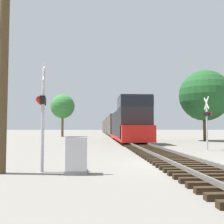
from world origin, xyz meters
name	(u,v)px	position (x,y,z in m)	size (l,w,h in m)	color
ground_plane	(180,164)	(0.00, 0.00, 0.00)	(400.00, 400.00, 0.00)	slate
rail_track_bed	(180,161)	(0.00, 0.00, 0.14)	(2.60, 160.00, 0.31)	black
freight_train	(112,126)	(0.00, 51.67, 2.07)	(3.05, 82.52, 4.66)	#232326
crossing_signal_near	(42,105)	(-5.69, -1.72, 2.42)	(0.44, 1.01, 3.97)	#B7B7BC
crossing_signal_far	(207,117)	(4.28, 6.98, 2.40)	(0.37, 1.01, 3.85)	#B7B7BC
relay_cabinet	(76,156)	(-4.38, -2.19, 0.62)	(0.79, 0.60, 1.27)	slate
utility_pole	(3,69)	(-7.05, -1.92, 3.70)	(1.80, 0.34, 7.22)	#4C3A23
tree_far_right	(205,96)	(9.63, 19.94, 5.57)	(6.23, 6.23, 8.71)	#473521
tree_mid_background	(63,107)	(-9.85, 36.41, 5.47)	(4.36, 4.36, 7.68)	brown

